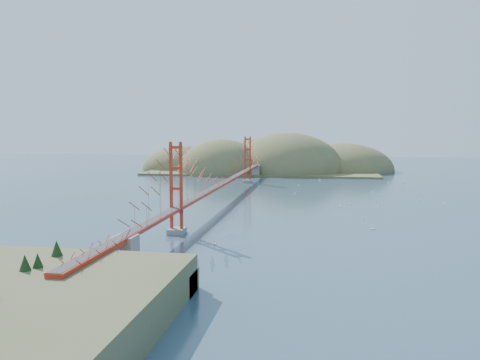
% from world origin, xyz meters
% --- Properties ---
extents(ground, '(320.00, 320.00, 0.00)m').
position_xyz_m(ground, '(0.00, 0.00, 0.00)').
color(ground, '#314C62').
rests_on(ground, ground).
extents(bridge, '(2.20, 94.40, 12.00)m').
position_xyz_m(bridge, '(0.00, 0.18, 7.01)').
color(bridge, gray).
rests_on(bridge, ground).
extents(approach_viaduct, '(1.40, 12.00, 3.38)m').
position_xyz_m(approach_viaduct, '(0.00, -51.91, 2.55)').
color(approach_viaduct, red).
rests_on(approach_viaduct, ground).
extents(promontory, '(9.00, 6.00, 0.24)m').
position_xyz_m(promontory, '(0.00, -48.50, 0.12)').
color(promontory, '#59544C').
rests_on(promontory, ground).
extents(fort, '(3.70, 2.30, 1.75)m').
position_xyz_m(fort, '(0.40, -47.80, 0.67)').
color(fort, brown).
rests_on(fort, ground).
extents(far_headlands, '(84.00, 58.00, 25.00)m').
position_xyz_m(far_headlands, '(2.21, 68.52, 0.00)').
color(far_headlands, brown).
rests_on(far_headlands, ground).
extents(sailboat_14, '(0.56, 0.59, 0.66)m').
position_xyz_m(sailboat_14, '(28.02, -3.46, 0.15)').
color(sailboat_14, white).
rests_on(sailboat_14, ground).
extents(sailboat_2, '(0.64, 0.56, 0.73)m').
position_xyz_m(sailboat_2, '(24.86, -23.25, 0.16)').
color(sailboat_2, white).
rests_on(sailboat_2, ground).
extents(sailboat_8, '(0.67, 0.67, 0.72)m').
position_xyz_m(sailboat_8, '(28.80, 13.45, 0.16)').
color(sailboat_8, white).
rests_on(sailboat_8, ground).
extents(sailboat_6, '(0.54, 0.54, 0.57)m').
position_xyz_m(sailboat_6, '(24.37, -15.50, 0.14)').
color(sailboat_6, white).
rests_on(sailboat_6, ground).
extents(sailboat_17, '(0.51, 0.42, 0.59)m').
position_xyz_m(sailboat_17, '(38.79, 35.32, 0.14)').
color(sailboat_17, white).
rests_on(sailboat_17, ground).
extents(sailboat_7, '(0.64, 0.64, 0.72)m').
position_xyz_m(sailboat_7, '(35.29, 36.11, 0.16)').
color(sailboat_7, white).
rests_on(sailboat_7, ground).
extents(sailboat_12, '(0.62, 0.59, 0.70)m').
position_xyz_m(sailboat_12, '(18.07, 38.92, 0.15)').
color(sailboat_12, white).
rests_on(sailboat_12, ground).
extents(sailboat_5, '(0.56, 0.62, 0.70)m').
position_xyz_m(sailboat_5, '(36.65, 5.22, 0.15)').
color(sailboat_5, white).
rests_on(sailboat_5, ground).
extents(sailboat_16, '(0.51, 0.51, 0.57)m').
position_xyz_m(sailboat_16, '(13.08, 25.52, 0.14)').
color(sailboat_16, white).
rests_on(sailboat_16, ground).
extents(sailboat_1, '(0.67, 0.67, 0.73)m').
position_xyz_m(sailboat_1, '(23.27, -1.96, 0.16)').
color(sailboat_1, white).
rests_on(sailboat_1, ground).
extents(sailboat_0, '(0.61, 0.63, 0.71)m').
position_xyz_m(sailboat_0, '(21.48, -4.85, 0.15)').
color(sailboat_0, white).
rests_on(sailboat_0, ground).
extents(sailboat_10, '(0.54, 0.59, 0.66)m').
position_xyz_m(sailboat_10, '(6.00, -34.80, 0.15)').
color(sailboat_10, white).
rests_on(sailboat_10, ground).
extents(sailboat_15, '(0.65, 0.65, 0.68)m').
position_xyz_m(sailboat_15, '(36.64, 25.15, 0.15)').
color(sailboat_15, white).
rests_on(sailboat_15, ground).
extents(sailboat_4, '(0.52, 0.54, 0.60)m').
position_xyz_m(sailboat_4, '(30.09, 11.46, 0.14)').
color(sailboat_4, white).
rests_on(sailboat_4, ground).
extents(sailboat_extra_0, '(0.54, 0.63, 0.73)m').
position_xyz_m(sailboat_extra_0, '(40.18, 2.03, 0.16)').
color(sailboat_extra_0, white).
rests_on(sailboat_extra_0, ground).
extents(sailboat_extra_1, '(0.60, 0.60, 0.62)m').
position_xyz_m(sailboat_extra_1, '(12.96, 9.85, 0.14)').
color(sailboat_extra_1, white).
rests_on(sailboat_extra_1, ground).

